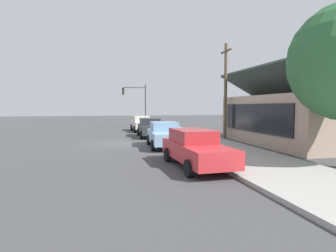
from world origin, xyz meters
The scene contains 10 objects.
ground_plane centered at (0.00, 0.00, 0.00)m, with size 120.00×120.00×0.00m, color #424244.
sidewalk_curb centered at (0.00, 5.60, 0.08)m, with size 60.00×4.20×0.16m, color #A3A099.
car_ivory centered at (-9.53, 2.63, 0.81)m, with size 4.49×2.07×1.59m.
car_charcoal centered at (-3.79, 2.66, 0.81)m, with size 4.58×2.11×1.59m.
car_skyblue centered at (2.37, 2.62, 0.81)m, with size 4.58×2.25×1.59m.
car_cherry centered at (8.40, 2.71, 0.82)m, with size 4.97×2.14×1.59m.
storefront_building centered at (2.81, 11.98, 1.82)m, with size 10.85×6.98×5.25m.
traffic_light_main centered at (-13.28, 2.54, 3.49)m, with size 0.37×2.79×5.20m.
utility_pole_wooden centered at (-0.84, 8.20, 3.93)m, with size 1.80×0.24×7.50m.
fire_hydrant_red centered at (-7.26, 4.20, 0.50)m, with size 0.22×0.22×0.71m.
Camera 1 is at (19.82, -1.07, 2.60)m, focal length 30.00 mm.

